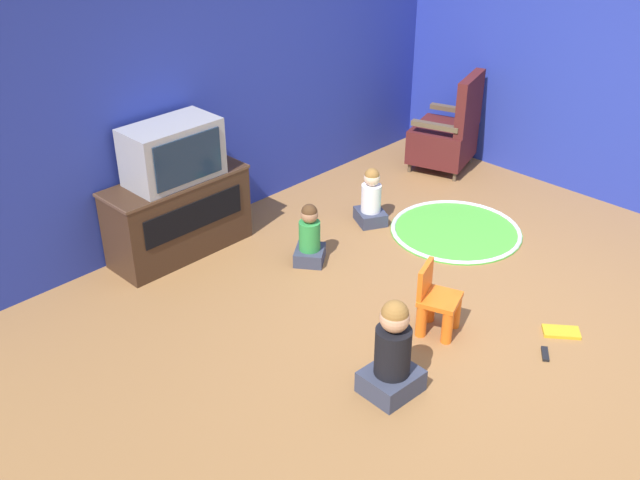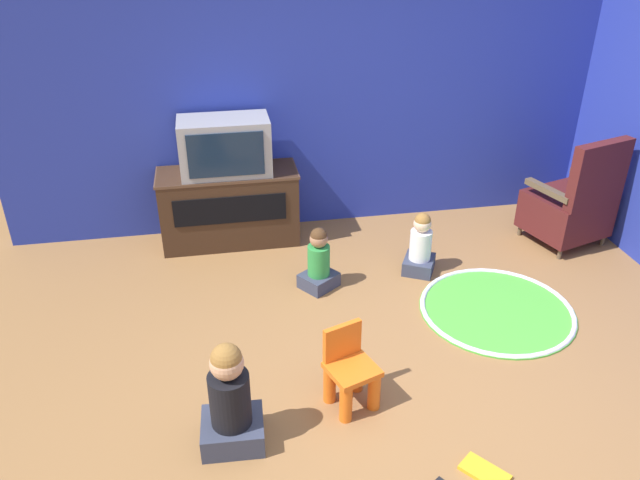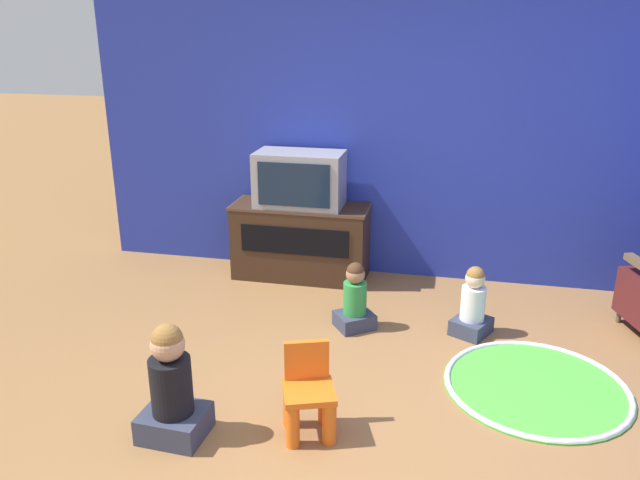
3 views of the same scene
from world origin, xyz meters
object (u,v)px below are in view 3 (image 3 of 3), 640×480
tv_cabinet (301,240)px  child_watching_left (172,389)px  child_watching_center (473,305)px  child_watching_right (355,300)px  yellow_kid_chair (309,398)px  television (300,179)px

tv_cabinet → child_watching_left: 2.42m
child_watching_center → child_watching_right: (-0.87, -0.09, -0.00)m
child_watching_left → child_watching_right: 1.70m
yellow_kid_chair → tv_cabinet: bearing=85.5°
tv_cabinet → television: bearing=-90.0°
tv_cabinet → child_watching_center: 1.72m
tv_cabinet → child_watching_left: size_ratio=1.76×
yellow_kid_chair → child_watching_right: size_ratio=0.99×
television → child_watching_right: bearing=-53.9°
television → child_watching_left: size_ratio=1.09×
child_watching_center → tv_cabinet: bearing=89.7°
child_watching_right → child_watching_center: bearing=-30.2°
child_watching_center → yellow_kid_chair: bearing=175.1°
tv_cabinet → yellow_kid_chair: 2.30m
tv_cabinet → child_watching_left: (-0.13, -2.41, -0.05)m
television → child_watching_center: bearing=-27.8°
child_watching_left → child_watching_right: bearing=66.0°
yellow_kid_chair → child_watching_left: child_watching_left is taller
yellow_kid_chair → child_watching_left: bearing=175.2°
tv_cabinet → yellow_kid_chair: size_ratio=2.32×
yellow_kid_chair → child_watching_center: 1.68m
yellow_kid_chair → child_watching_left: (-0.73, -0.19, 0.08)m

